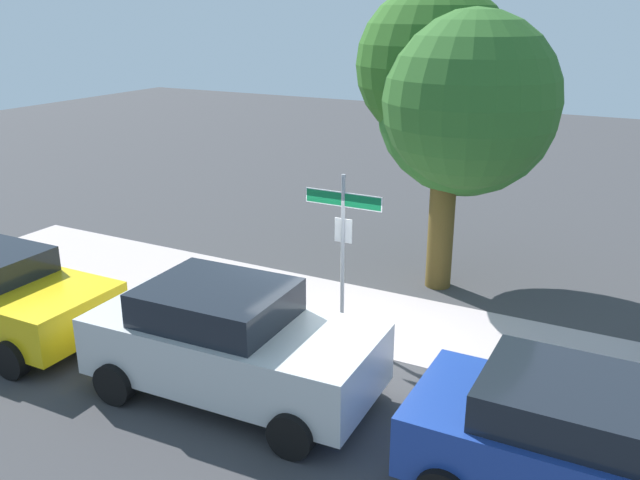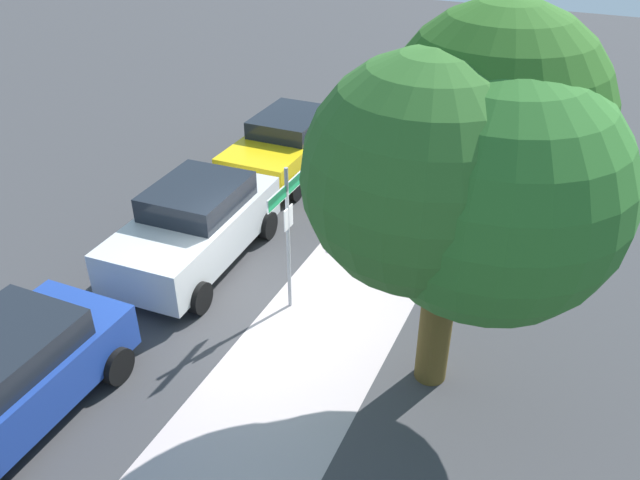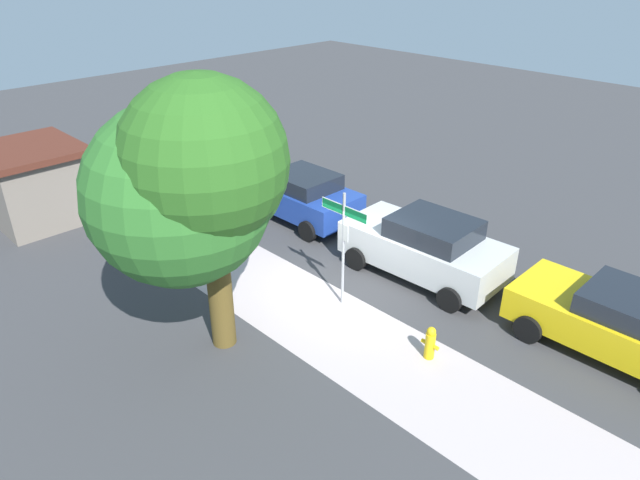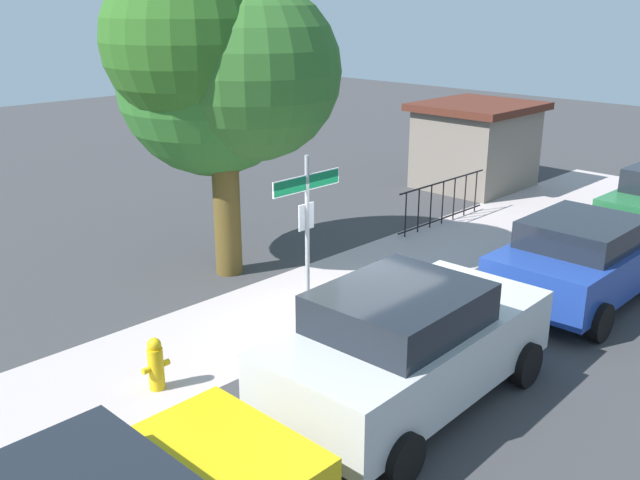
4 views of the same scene
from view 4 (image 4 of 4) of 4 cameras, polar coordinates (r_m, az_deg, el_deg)
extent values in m
plane|color=#38383A|center=(11.70, 1.53, -7.43)|extent=(60.00, 60.00, 0.00)
cube|color=#B0A2A1|center=(13.85, 3.26, -3.15)|extent=(24.00, 2.60, 0.00)
cylinder|color=#9EA0A5|center=(11.18, -1.03, -0.54)|extent=(0.07, 0.07, 2.94)
cube|color=#0F723D|center=(10.88, -1.06, 4.65)|extent=(1.37, 0.02, 0.22)
cube|color=white|center=(10.88, -1.05, 4.65)|extent=(1.40, 0.02, 0.25)
cube|color=silver|center=(11.04, -1.11, 1.90)|extent=(0.32, 0.02, 0.42)
cylinder|color=brown|center=(13.84, -7.53, 2.96)|extent=(0.53, 0.53, 2.87)
sphere|color=#295C1C|center=(13.37, -10.65, 15.51)|extent=(3.11, 3.11, 3.11)
sphere|color=#2B6826|center=(13.99, -8.76, 12.50)|extent=(3.60, 3.60, 3.60)
sphere|color=#2E6225|center=(13.48, -5.45, 13.34)|extent=(3.30, 3.30, 3.30)
cylinder|color=black|center=(8.23, -12.24, -17.76)|extent=(0.64, 0.23, 0.64)
cube|color=#BCBEBE|center=(9.56, 7.24, -8.79)|extent=(4.38, 2.09, 0.89)
cube|color=black|center=(9.06, 6.47, -5.45)|extent=(2.13, 1.77, 0.51)
cylinder|color=black|center=(11.32, 7.47, -6.73)|extent=(0.65, 0.25, 0.64)
cylinder|color=black|center=(10.48, 16.20, -9.56)|extent=(0.65, 0.25, 0.64)
cylinder|color=black|center=(9.33, -3.18, -12.52)|extent=(0.65, 0.25, 0.64)
cylinder|color=black|center=(8.29, 6.64, -17.09)|extent=(0.65, 0.25, 0.64)
cube|color=navy|center=(13.52, 20.51, -1.70)|extent=(4.08, 1.90, 0.79)
cube|color=black|center=(13.11, 20.38, 0.60)|extent=(1.96, 1.66, 0.47)
cylinder|color=black|center=(15.19, 19.33, -0.93)|extent=(0.64, 0.23, 0.64)
cylinder|color=black|center=(12.86, 13.99, -3.94)|extent=(0.64, 0.23, 0.64)
cylinder|color=black|center=(12.14, 21.59, -6.15)|extent=(0.64, 0.23, 0.64)
cylinder|color=black|center=(16.79, 21.85, 0.60)|extent=(0.64, 0.23, 0.64)
cylinder|color=black|center=(17.24, 9.95, 4.66)|extent=(3.37, 0.04, 0.04)
cylinder|color=black|center=(17.48, 9.78, 1.71)|extent=(3.37, 0.04, 0.04)
cylinder|color=black|center=(16.24, 6.91, 2.02)|extent=(0.03, 0.03, 1.05)
cylinder|color=black|center=(16.61, 7.94, 2.36)|extent=(0.03, 0.03, 1.05)
cylinder|color=black|center=(16.99, 8.91, 2.68)|extent=(0.03, 0.03, 1.05)
cylinder|color=black|center=(17.37, 9.85, 2.98)|extent=(0.03, 0.03, 1.05)
cylinder|color=black|center=(17.76, 10.75, 3.27)|extent=(0.03, 0.03, 1.05)
cylinder|color=black|center=(18.15, 11.60, 3.55)|extent=(0.03, 0.03, 1.05)
cylinder|color=black|center=(18.54, 12.43, 3.82)|extent=(0.03, 0.03, 1.05)
cube|color=slate|center=(21.04, 12.40, 7.20)|extent=(2.91, 2.58, 2.22)
cube|color=#4C2319|center=(20.84, 12.64, 10.45)|extent=(3.27, 2.94, 0.20)
cylinder|color=yellow|center=(10.24, -13.06, -10.06)|extent=(0.22, 0.22, 0.62)
sphere|color=yellow|center=(10.07, -13.22, -8.21)|extent=(0.20, 0.20, 0.20)
cylinder|color=yellow|center=(10.15, -13.84, -10.19)|extent=(0.10, 0.09, 0.09)
cylinder|color=yellow|center=(10.30, -12.32, -9.63)|extent=(0.10, 0.09, 0.09)
camera|label=1|loc=(12.35, 56.88, 12.27)|focal=38.03mm
camera|label=2|loc=(20.32, 8.36, 25.39)|focal=35.69mm
camera|label=3|loc=(16.44, -51.75, 21.81)|focal=31.90mm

